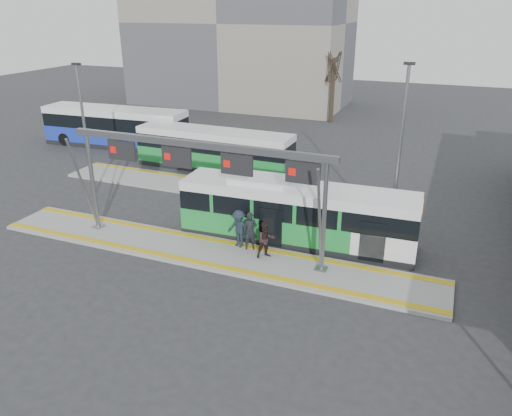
{
  "coord_description": "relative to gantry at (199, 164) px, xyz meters",
  "views": [
    {
      "loc": [
        10.07,
        -18.61,
        11.01
      ],
      "look_at": [
        1.31,
        3.0,
        1.39
      ],
      "focal_mm": 35.0,
      "sensor_mm": 36.0,
      "label": 1
    }
  ],
  "objects": [
    {
      "name": "platform_main",
      "position": [
        0.35,
        -0.25,
        -4.22
      ],
      "size": [
        22.0,
        3.0,
        0.15
      ],
      "primitive_type": "cube",
      "color": "gray",
      "rests_on": "ground"
    },
    {
      "name": "platform_second",
      "position": [
        -3.65,
        7.75,
        -4.22
      ],
      "size": [
        20.0,
        3.0,
        0.15
      ],
      "primitive_type": "cube",
      "color": "gray",
      "rests_on": "ground"
    },
    {
      "name": "ground",
      "position": [
        0.35,
        -0.25,
        -4.3
      ],
      "size": [
        120.0,
        120.0,
        0.0
      ],
      "primitive_type": "plane",
      "color": "#2D2D30",
      "rests_on": "ground"
    },
    {
      "name": "lamp_west",
      "position": [
        -9.7,
        4.01,
        -0.1
      ],
      "size": [
        0.5,
        0.25,
        7.91
      ],
      "color": "slate",
      "rests_on": "ground"
    },
    {
      "name": "tactile_main",
      "position": [
        0.35,
        -0.25,
        -4.14
      ],
      "size": [
        22.0,
        2.65,
        0.02
      ],
      "color": "gold",
      "rests_on": "platform_main"
    },
    {
      "name": "passenger_b",
      "position": [
        3.17,
        0.21,
        -3.27
      ],
      "size": [
        1.08,
        1.07,
        1.76
      ],
      "primitive_type": "imported",
      "rotation": [
        0.0,
        0.0,
        0.73
      ],
      "color": "black",
      "rests_on": "platform_main"
    },
    {
      "name": "lamp_east",
      "position": [
        8.13,
        4.91,
        0.23
      ],
      "size": [
        0.5,
        0.25,
        8.58
      ],
      "color": "slate",
      "rests_on": "ground"
    },
    {
      "name": "gantry",
      "position": [
        0.0,
        0.0,
        0.0
      ],
      "size": [
        13.0,
        1.68,
        5.2
      ],
      "color": "slate",
      "rests_on": "platform_main"
    },
    {
      "name": "tactile_second",
      "position": [
        -3.65,
        8.9,
        -4.14
      ],
      "size": [
        20.0,
        0.35,
        0.02
      ],
      "color": "gold",
      "rests_on": "platform_second"
    },
    {
      "name": "tree_mid",
      "position": [
        -1.07,
        29.43,
        1.02
      ],
      "size": [
        1.4,
        1.4,
        7.01
      ],
      "color": "#382B21",
      "rests_on": "ground"
    },
    {
      "name": "bg_bus_blue",
      "position": [
        -15.36,
        14.07,
        -2.75
      ],
      "size": [
        12.19,
        3.42,
        3.14
      ],
      "rotation": [
        0.0,
        0.0,
        0.06
      ],
      "color": "black",
      "rests_on": "ground"
    },
    {
      "name": "bg_bus_green",
      "position": [
        -5.09,
        11.55,
        -2.9
      ],
      "size": [
        11.36,
        2.63,
        2.83
      ],
      "rotation": [
        0.0,
        0.0,
        -0.02
      ],
      "color": "black",
      "rests_on": "ground"
    },
    {
      "name": "passenger_c",
      "position": [
        1.58,
        0.75,
        -3.22
      ],
      "size": [
        1.34,
        0.99,
        1.86
      ],
      "primitive_type": "imported",
      "rotation": [
        0.0,
        0.0,
        -0.27
      ],
      "color": "#1B2531",
      "rests_on": "platform_main"
    },
    {
      "name": "passenger_a",
      "position": [
        2.18,
        0.72,
        -3.23
      ],
      "size": [
        0.79,
        0.66,
        1.84
      ],
      "primitive_type": "imported",
      "rotation": [
        0.0,
        0.0,
        0.38
      ],
      "color": "black",
      "rests_on": "platform_main"
    },
    {
      "name": "tree_left",
      "position": [
        -1.23,
        29.42,
        0.98
      ],
      "size": [
        1.4,
        1.4,
        6.96
      ],
      "color": "#382B21",
      "rests_on": "ground"
    },
    {
      "name": "apartment_block",
      "position": [
        -13.65,
        35.75,
        4.91
      ],
      "size": [
        24.5,
        12.5,
        18.4
      ],
      "color": "gray",
      "rests_on": "ground"
    },
    {
      "name": "hero_bus",
      "position": [
        3.81,
        2.66,
        -2.85
      ],
      "size": [
        11.58,
        2.94,
        3.16
      ],
      "rotation": [
        0.0,
        0.0,
        0.04
      ],
      "color": "black",
      "rests_on": "ground"
    },
    {
      "name": "tree_far",
      "position": [
        -21.46,
        32.08,
        1.99
      ],
      "size": [
        1.4,
        1.4,
        8.29
      ],
      "color": "#382B21",
      "rests_on": "ground"
    }
  ]
}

